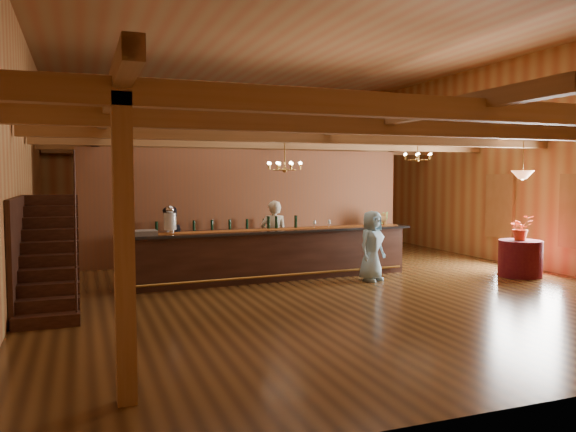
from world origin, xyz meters
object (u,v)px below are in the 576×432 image
object	(u,v)px
raffle_drum	(380,218)
round_table	(520,258)
guest	(372,246)
backbar_shelf	(212,248)
tasting_bar	(274,254)
staff_second	(169,243)
chandelier_right	(418,156)
beverage_dispenser	(170,220)
pendant_lamp	(523,175)
chandelier_left	(285,166)
floor_plant	(377,235)
bartender	(274,238)

from	to	relation	value
raffle_drum	round_table	xyz separation A→B (m)	(2.78, -1.76, -0.90)
guest	backbar_shelf	bearing A→B (deg)	102.56
raffle_drum	tasting_bar	bearing A→B (deg)	-177.89
tasting_bar	round_table	bearing A→B (deg)	-19.67
staff_second	round_table	bearing A→B (deg)	131.38
backbar_shelf	chandelier_right	size ratio (longest dim) A/B	4.13
raffle_drum	chandelier_right	distance (m)	2.52
beverage_dispenser	staff_second	world-z (taller)	beverage_dispenser
backbar_shelf	pendant_lamp	world-z (taller)	pendant_lamp
chandelier_right	chandelier_left	bearing A→B (deg)	-164.11
chandelier_right	floor_plant	bearing A→B (deg)	121.54
backbar_shelf	chandelier_right	bearing A→B (deg)	-20.47
round_table	backbar_shelf	bearing A→B (deg)	146.70
beverage_dispenser	chandelier_right	distance (m)	7.12
bartender	staff_second	world-z (taller)	bartender
beverage_dispenser	raffle_drum	distance (m)	5.17
chandelier_left	bartender	distance (m)	1.88
raffle_drum	floor_plant	size ratio (longest dim) A/B	0.25
guest	round_table	bearing A→B (deg)	-38.66
guest	floor_plant	size ratio (longest dim) A/B	1.17
bartender	guest	size ratio (longest dim) A/B	1.12
chandelier_left	staff_second	distance (m)	3.20
backbar_shelf	guest	bearing A→B (deg)	-55.36
round_table	staff_second	xyz separation A→B (m)	(-7.85, 2.49, 0.41)
tasting_bar	staff_second	xyz separation A→B (m)	(-2.26, 0.84, 0.26)
chandelier_right	staff_second	world-z (taller)	chandelier_right
beverage_dispenser	bartender	distance (m)	2.73
beverage_dispenser	bartender	bearing A→B (deg)	15.33
chandelier_right	tasting_bar	bearing A→B (deg)	-166.56
raffle_drum	staff_second	world-z (taller)	staff_second
beverage_dispenser	chandelier_right	xyz separation A→B (m)	(6.87, 1.15, 1.47)
guest	tasting_bar	bearing A→B (deg)	128.75
backbar_shelf	bartender	xyz separation A→B (m)	(1.07, -1.95, 0.43)
round_table	guest	bearing A→B (deg)	168.29
chandelier_right	beverage_dispenser	bearing A→B (deg)	-170.47
chandelier_left	chandelier_right	distance (m)	4.48
backbar_shelf	guest	distance (m)	4.54
round_table	bartender	xyz separation A→B (m)	(-5.37, 2.29, 0.47)
bartender	floor_plant	world-z (taller)	bartender
beverage_dispenser	round_table	distance (m)	8.17
pendant_lamp	staff_second	xyz separation A→B (m)	(-7.85, 2.49, -1.56)
floor_plant	raffle_drum	bearing A→B (deg)	-117.51
raffle_drum	beverage_dispenser	bearing A→B (deg)	-178.02
beverage_dispenser	raffle_drum	world-z (taller)	beverage_dispenser
chandelier_right	round_table	bearing A→B (deg)	-68.50
tasting_bar	floor_plant	bearing A→B (deg)	25.66
pendant_lamp	staff_second	world-z (taller)	pendant_lamp
beverage_dispenser	backbar_shelf	distance (m)	3.20
bartender	staff_second	distance (m)	2.49
round_table	chandelier_left	xyz separation A→B (m)	(-5.38, 1.51, 2.18)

